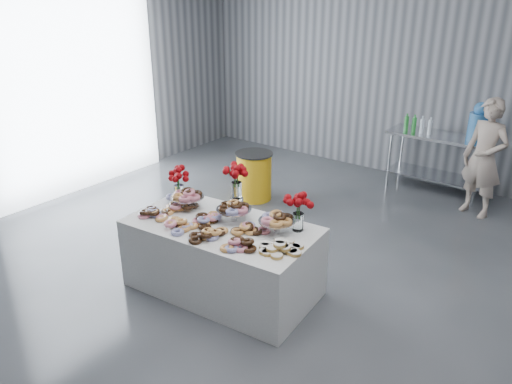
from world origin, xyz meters
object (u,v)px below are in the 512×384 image
Objects in this scene: prep_table at (438,153)px; trash_barrel at (254,176)px; water_jug at (479,124)px; display_table at (222,258)px; person at (484,158)px.

prep_table is 2.11× the size of trash_barrel.
trash_barrel is (-2.55, -1.90, -0.79)m from water_jug.
water_jug is (1.35, 4.02, 0.77)m from display_table.
person is 2.29× the size of trash_barrel.
display_table is at bearing -101.95° from prep_table.
person is (1.60, 3.54, 0.44)m from display_table.
trash_barrel is (-2.80, -1.42, -0.46)m from person.
person is (0.75, -0.48, 0.19)m from prep_table.
display_table reaches higher than trash_barrel.
person reaches higher than trash_barrel.
prep_table is 2.71× the size of water_jug.
trash_barrel is at bearing -137.16° from prep_table.
water_jug is at bearing -0.00° from prep_table.
trash_barrel is at bearing 119.38° from display_table.
trash_barrel is at bearing -134.94° from person.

